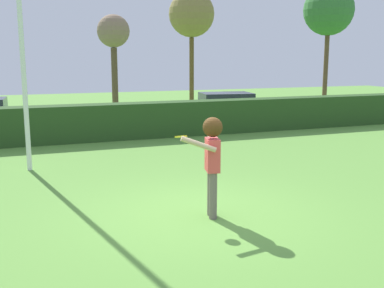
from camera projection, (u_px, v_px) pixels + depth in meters
name	position (u px, v px, depth m)	size (l,w,h in m)	color
ground_plane	(200.00, 214.00, 8.56)	(60.00, 60.00, 0.00)	#60983D
person	(212.00, 154.00, 8.20)	(0.81, 0.55, 1.79)	#6F615C
frisbee	(181.00, 137.00, 8.31)	(0.22, 0.22, 0.07)	yellow
lamppost	(20.00, 17.00, 11.20)	(0.24, 0.24, 6.84)	silver
hedge_row	(109.00, 122.00, 16.14)	(29.19, 0.90, 1.23)	#28481E
parked_car_black	(226.00, 105.00, 20.83)	(4.41, 2.31, 1.25)	black
birch_tree	(192.00, 15.00, 25.05)	(2.44, 2.44, 6.28)	brown
maple_tree	(113.00, 35.00, 20.96)	(1.45, 1.45, 4.68)	brown
willow_tree	(329.00, 11.00, 25.07)	(2.68, 2.68, 6.61)	brown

